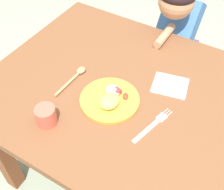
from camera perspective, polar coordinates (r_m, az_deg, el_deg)
ground_plane at (r=1.84m, az=2.83°, el=-15.05°), size 8.00×8.00×0.00m
dining_table at (r=1.32m, az=3.81°, el=-2.71°), size 1.26×0.96×0.73m
plate at (r=1.20m, az=-0.36°, el=-0.83°), size 0.25×0.25×0.05m
fork at (r=1.14m, az=7.83°, el=-5.98°), size 0.07×0.22×0.01m
spoon at (r=1.31m, az=-7.23°, el=3.65°), size 0.04×0.21×0.02m
drinking_cup at (r=1.14m, az=-12.74°, el=-3.97°), size 0.08×0.08×0.08m
person at (r=1.81m, az=12.06°, el=9.33°), size 0.21×0.45×0.98m
napkin at (r=1.29m, az=11.26°, el=1.87°), size 0.17×0.16×0.00m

